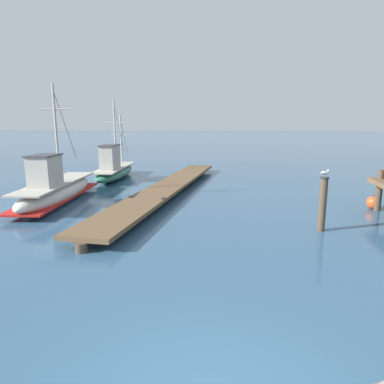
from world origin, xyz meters
name	(u,v)px	position (x,y,z in m)	size (l,w,h in m)	color
floating_dock	(169,186)	(-4.02, 14.71, 0.36)	(2.80, 19.05, 0.53)	brown
fishing_boat_0	(56,189)	(-8.87, 11.28, 0.69)	(2.72, 7.72, 5.69)	silver
fishing_boat_1	(114,169)	(-8.90, 18.67, 0.71)	(2.57, 7.74, 5.48)	#337556
mooring_piling	(323,203)	(3.00, 8.74, 1.02)	(0.30, 0.30, 1.96)	#4C3D2D
perched_seagull	(325,173)	(3.00, 8.73, 2.11)	(0.37, 0.21, 0.26)	gold
mooring_buoy	(373,202)	(6.00, 12.51, 0.29)	(0.59, 0.59, 0.66)	#E04C1E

